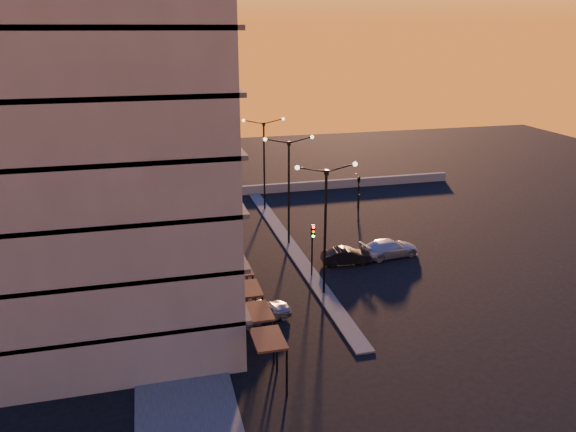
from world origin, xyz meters
The scene contains 14 objects.
ground centered at (0.00, 0.00, 0.00)m, with size 120.00×120.00×0.00m, color black.
sidewalk_west centered at (-10.50, 4.00, 0.06)m, with size 5.00×40.00×0.12m, color #464644.
median centered at (0.00, 10.00, 0.06)m, with size 1.20×36.00×0.12m, color #464644.
parapet centered at (2.00, 26.00, 0.50)m, with size 44.00×0.50×1.00m, color slate.
building centered at (-14.00, 0.03, 11.91)m, with size 14.35×17.08×25.00m.
streetlamp_near centered at (0.00, 0.00, 5.59)m, with size 4.32×0.32×9.51m.
streetlamp_mid centered at (0.00, 10.00, 5.59)m, with size 4.32×0.32×9.51m.
streetlamp_far centered at (0.00, 20.00, 5.59)m, with size 4.32×0.32×9.51m.
traffic_light_main centered at (0.00, 2.87, 2.89)m, with size 0.28×0.44×4.25m.
signal_east_a centered at (8.00, 14.00, 1.93)m, with size 0.13×0.16×3.60m.
signal_east_b centered at (9.50, 18.00, 3.10)m, with size 0.42×1.99×3.60m.
car_hatchback centered at (-5.16, -2.64, 0.72)m, with size 1.69×4.20×1.43m, color #93979A.
car_sedan centered at (3.41, 4.70, 0.66)m, with size 1.39×3.98×1.31m, color black.
car_wagon centered at (7.36, 5.26, 0.72)m, with size 2.03×4.98×1.45m, color #B9BBC1.
Camera 1 is at (-11.39, -34.27, 18.04)m, focal length 35.00 mm.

